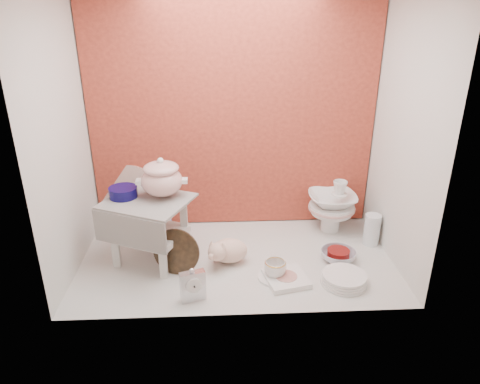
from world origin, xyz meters
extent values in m
plane|color=silver|center=(0.00, 0.00, 0.00)|extent=(1.80, 1.80, 0.00)
cube|color=#BD442F|center=(0.00, 0.50, 0.75)|extent=(1.80, 0.06, 1.50)
cube|color=silver|center=(-0.90, 0.00, 0.75)|extent=(0.06, 1.00, 1.50)
cube|color=silver|center=(0.90, 0.00, 0.75)|extent=(0.06, 1.00, 1.50)
cylinder|color=#0D0945|center=(-0.63, 0.07, 0.41)|extent=(0.21, 0.21, 0.06)
imported|color=white|center=(-0.51, 0.32, 0.11)|extent=(0.27, 0.27, 0.22)
cube|color=silver|center=(-0.24, -0.37, 0.09)|extent=(0.13, 0.08, 0.18)
ellipsoid|color=beige|center=(-0.04, -0.03, 0.08)|extent=(0.32, 0.27, 0.16)
cylinder|color=white|center=(0.20, -0.20, 0.01)|extent=(0.22, 0.22, 0.01)
imported|color=white|center=(0.20, -0.20, 0.06)|extent=(0.13, 0.13, 0.09)
cube|color=white|center=(0.26, -0.23, 0.02)|extent=(0.26, 0.26, 0.03)
cylinder|color=white|center=(0.56, -0.27, 0.03)|extent=(0.29, 0.29, 0.06)
imported|color=silver|center=(0.59, -0.04, 0.03)|extent=(0.26, 0.26, 0.06)
cylinder|color=silver|center=(0.84, 0.14, 0.10)|extent=(0.10, 0.10, 0.20)
camera|label=1|loc=(-0.09, -2.22, 1.39)|focal=33.15mm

